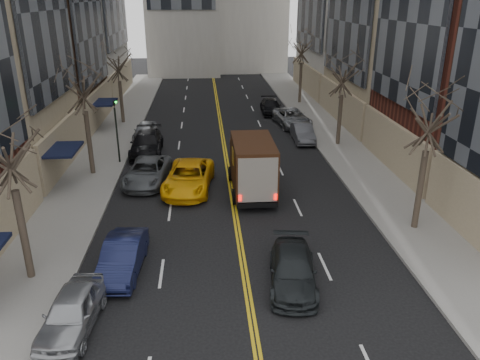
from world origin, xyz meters
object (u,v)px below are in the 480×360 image
at_px(ups_truck, 252,166).
at_px(pedestrian, 249,184).
at_px(taxi, 189,177).
at_px(observer_sedan, 293,270).

distance_m(ups_truck, pedestrian, 1.30).
bearing_deg(ups_truck, taxi, 168.98).
xyz_separation_m(ups_truck, taxi, (-3.73, 0.72, -0.89)).
xyz_separation_m(ups_truck, pedestrian, (-0.30, -1.03, -0.73)).
xyz_separation_m(observer_sedan, pedestrian, (-0.96, 8.49, 0.28)).
relative_size(observer_sedan, pedestrian, 2.51).
xyz_separation_m(ups_truck, observer_sedan, (0.66, -9.53, -1.02)).
bearing_deg(taxi, pedestrian, -19.79).
bearing_deg(pedestrian, taxi, 38.96).
distance_m(ups_truck, observer_sedan, 9.60).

